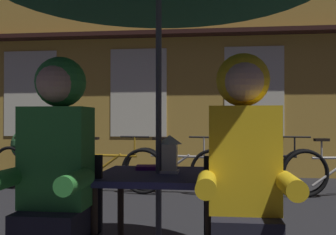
{
  "coord_description": "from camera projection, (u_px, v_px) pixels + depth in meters",
  "views": [
    {
      "loc": [
        0.33,
        -2.36,
        1.06
      ],
      "look_at": [
        0.0,
        0.5,
        1.08
      ],
      "focal_mm": 41.86,
      "sensor_mm": 36.0,
      "label": 1
    }
  ],
  "objects": [
    {
      "name": "shopfront_building",
      "position": [
        196.0,
        18.0,
        7.76
      ],
      "size": [
        10.0,
        0.93,
        6.2
      ],
      "color": "gold",
      "rests_on": "ground_plane"
    },
    {
      "name": "person_right_hooded",
      "position": [
        244.0,
        164.0,
        1.9
      ],
      "size": [
        0.45,
        0.56,
        1.4
      ],
      "color": "black",
      "rests_on": "ground_plane"
    },
    {
      "name": "lantern",
      "position": [
        170.0,
        153.0,
        2.39
      ],
      "size": [
        0.11,
        0.11,
        0.23
      ],
      "color": "white",
      "rests_on": "cafe_table"
    },
    {
      "name": "person_left_hooded",
      "position": [
        55.0,
        162.0,
        2.01
      ],
      "size": [
        0.45,
        0.56,
        1.4
      ],
      "color": "black",
      "rests_on": "ground_plane"
    },
    {
      "name": "potted_plant",
      "position": [
        28.0,
        149.0,
        7.16
      ],
      "size": [
        0.6,
        0.6,
        0.92
      ],
      "color": "brown",
      "rests_on": "ground_plane"
    },
    {
      "name": "bicycle_nearest",
      "position": [
        37.0,
        167.0,
        5.94
      ],
      "size": [
        1.66,
        0.38,
        0.84
      ],
      "color": "black",
      "rests_on": "ground_plane"
    },
    {
      "name": "chair_right",
      "position": [
        243.0,
        235.0,
        1.95
      ],
      "size": [
        0.4,
        0.4,
        0.87
      ],
      "color": "black",
      "rests_on": "ground_plane"
    },
    {
      "name": "chair_left",
      "position": [
        59.0,
        228.0,
        2.06
      ],
      "size": [
        0.4,
        0.4,
        0.87
      ],
      "color": "black",
      "rests_on": "ground_plane"
    },
    {
      "name": "bicycle_second",
      "position": [
        110.0,
        169.0,
        5.75
      ],
      "size": [
        1.67,
        0.31,
        0.84
      ],
      "color": "black",
      "rests_on": "ground_plane"
    },
    {
      "name": "cafe_table",
      "position": [
        159.0,
        190.0,
        2.38
      ],
      "size": [
        0.72,
        0.72,
        0.74
      ],
      "color": "navy",
      "rests_on": "ground_plane"
    },
    {
      "name": "bicycle_third",
      "position": [
        178.0,
        170.0,
        5.65
      ],
      "size": [
        1.65,
        0.42,
        0.84
      ],
      "color": "black",
      "rests_on": "ground_plane"
    },
    {
      "name": "bicycle_fourth",
      "position": [
        267.0,
        169.0,
        5.72
      ],
      "size": [
        1.65,
        0.41,
        0.84
      ],
      "color": "black",
      "rests_on": "ground_plane"
    },
    {
      "name": "book",
      "position": [
        152.0,
        167.0,
        2.57
      ],
      "size": [
        0.21,
        0.16,
        0.02
      ],
      "primitive_type": "cube",
      "rotation": [
        0.0,
        0.0,
        0.12
      ],
      "color": "#661E7A",
      "rests_on": "cafe_table"
    }
  ]
}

